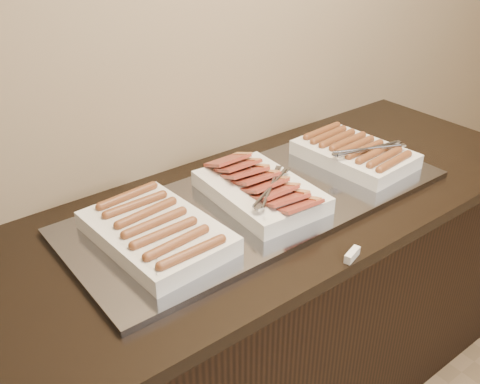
% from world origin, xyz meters
% --- Properties ---
extents(counter, '(2.06, 0.76, 0.90)m').
position_xyz_m(counter, '(0.00, 2.13, 0.45)').
color(counter, black).
rests_on(counter, ground).
extents(warming_tray, '(1.20, 0.50, 0.02)m').
position_xyz_m(warming_tray, '(-0.01, 2.13, 0.91)').
color(warming_tray, gray).
rests_on(warming_tray, counter).
extents(dish_left, '(0.29, 0.42, 0.07)m').
position_xyz_m(dish_left, '(-0.38, 2.13, 0.95)').
color(dish_left, silver).
rests_on(dish_left, warming_tray).
extents(dish_center, '(0.28, 0.41, 0.09)m').
position_xyz_m(dish_center, '(-0.02, 2.13, 0.95)').
color(dish_center, silver).
rests_on(dish_center, warming_tray).
extents(dish_right, '(0.28, 0.39, 0.08)m').
position_xyz_m(dish_right, '(0.41, 2.13, 0.95)').
color(dish_right, silver).
rests_on(dish_right, warming_tray).
extents(label_holder, '(0.06, 0.04, 0.02)m').
position_xyz_m(label_holder, '(-0.00, 1.77, 0.91)').
color(label_holder, silver).
rests_on(label_holder, counter).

